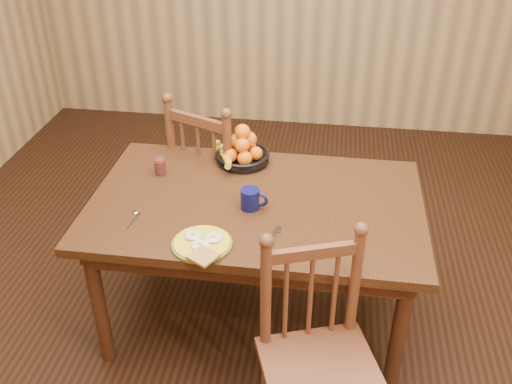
# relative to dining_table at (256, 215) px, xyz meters

# --- Properties ---
(room) EXTENTS (4.52, 5.02, 2.72)m
(room) POSITION_rel_dining_table_xyz_m (0.00, 0.00, 0.68)
(room) COLOR black
(room) RESTS_ON ground
(dining_table) EXTENTS (1.60, 1.00, 0.75)m
(dining_table) POSITION_rel_dining_table_xyz_m (0.00, 0.00, 0.00)
(dining_table) COLOR black
(dining_table) RESTS_ON ground
(chair_far) EXTENTS (0.61, 0.60, 1.04)m
(chair_far) POSITION_rel_dining_table_xyz_m (-0.32, 0.57, -0.16)
(chair_far) COLOR #4F2817
(chair_far) RESTS_ON ground
(chair_near) EXTENTS (0.57, 0.55, 0.99)m
(chair_near) POSITION_rel_dining_table_xyz_m (0.35, -0.70, -0.18)
(chair_near) COLOR #4F2817
(chair_near) RESTS_ON ground
(breakfast_plate) EXTENTS (0.26, 0.31, 0.04)m
(breakfast_plate) POSITION_rel_dining_table_xyz_m (-0.18, -0.39, 0.10)
(breakfast_plate) COLOR #59601E
(breakfast_plate) RESTS_ON dining_table
(fork) EXTENTS (0.04, 0.18, 0.00)m
(fork) POSITION_rel_dining_table_xyz_m (0.13, -0.28, 0.09)
(fork) COLOR silver
(fork) RESTS_ON dining_table
(spoon) EXTENTS (0.04, 0.16, 0.01)m
(spoon) POSITION_rel_dining_table_xyz_m (-0.54, -0.20, 0.09)
(spoon) COLOR silver
(spoon) RESTS_ON dining_table
(coffee_mug) EXTENTS (0.13, 0.09, 0.10)m
(coffee_mug) POSITION_rel_dining_table_xyz_m (-0.01, -0.06, 0.14)
(coffee_mug) COLOR #0B0E3F
(coffee_mug) RESTS_ON dining_table
(juice_glass) EXTENTS (0.06, 0.06, 0.09)m
(juice_glass) POSITION_rel_dining_table_xyz_m (-0.53, 0.19, 0.13)
(juice_glass) COLOR silver
(juice_glass) RESTS_ON dining_table
(fruit_bowl) EXTENTS (0.32, 0.32, 0.22)m
(fruit_bowl) POSITION_rel_dining_table_xyz_m (-0.13, 0.37, 0.15)
(fruit_bowl) COLOR black
(fruit_bowl) RESTS_ON dining_table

